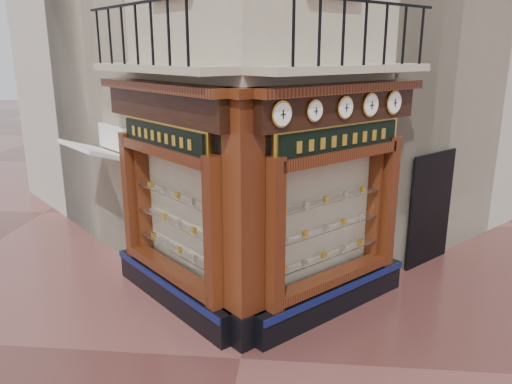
# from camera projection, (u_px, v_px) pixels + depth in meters

# --- Properties ---
(ground) EXTENTS (80.00, 80.00, 0.00)m
(ground) POSITION_uv_depth(u_px,v_px,m) (241.00, 359.00, 7.50)
(ground) COLOR #532A26
(ground) RESTS_ON ground
(neighbour_left) EXTENTS (11.31, 11.31, 11.00)m
(neighbour_left) POSITION_uv_depth(u_px,v_px,m) (192.00, 15.00, 14.52)
(neighbour_left) COLOR beige
(neighbour_left) RESTS_ON ground
(neighbour_right) EXTENTS (11.31, 11.31, 11.00)m
(neighbour_right) POSITION_uv_depth(u_px,v_px,m) (364.00, 14.00, 14.06)
(neighbour_right) COLOR beige
(neighbour_right) RESTS_ON ground
(shopfront_left) EXTENTS (2.86, 2.86, 3.98)m
(shopfront_left) POSITION_uv_depth(u_px,v_px,m) (170.00, 201.00, 8.60)
(shopfront_left) COLOR black
(shopfront_left) RESTS_ON ground
(shopfront_right) EXTENTS (2.86, 2.86, 3.98)m
(shopfront_right) POSITION_uv_depth(u_px,v_px,m) (335.00, 205.00, 8.34)
(shopfront_right) COLOR black
(shopfront_right) RESTS_ON ground
(corner_pilaster) EXTENTS (0.85, 0.85, 3.98)m
(corner_pilaster) POSITION_uv_depth(u_px,v_px,m) (244.00, 225.00, 7.45)
(corner_pilaster) COLOR black
(corner_pilaster) RESTS_ON ground
(balcony) EXTENTS (5.94, 2.97, 1.03)m
(balcony) POSITION_uv_depth(u_px,v_px,m) (250.00, 67.00, 7.79)
(balcony) COLOR #C4B399
(balcony) RESTS_ON ground
(clock_a) EXTENTS (0.30, 0.30, 0.38)m
(clock_a) POSITION_uv_depth(u_px,v_px,m) (281.00, 114.00, 6.90)
(clock_a) COLOR #B38F3B
(clock_a) RESTS_ON ground
(clock_b) EXTENTS (0.27, 0.27, 0.33)m
(clock_b) POSITION_uv_depth(u_px,v_px,m) (314.00, 111.00, 7.30)
(clock_b) COLOR #B38F3B
(clock_b) RESTS_ON ground
(clock_c) EXTENTS (0.29, 0.29, 0.36)m
(clock_c) POSITION_uv_depth(u_px,v_px,m) (345.00, 108.00, 7.71)
(clock_c) COLOR #B38F3B
(clock_c) RESTS_ON ground
(clock_d) EXTENTS (0.31, 0.31, 0.39)m
(clock_d) POSITION_uv_depth(u_px,v_px,m) (370.00, 105.00, 8.09)
(clock_d) COLOR #B38F3B
(clock_d) RESTS_ON ground
(clock_e) EXTENTS (0.32, 0.32, 0.41)m
(clock_e) POSITION_uv_depth(u_px,v_px,m) (394.00, 103.00, 8.48)
(clock_e) COLOR #B38F3B
(clock_e) RESTS_ON ground
(awning) EXTENTS (1.92, 1.92, 0.40)m
(awning) POSITION_uv_depth(u_px,v_px,m) (107.00, 266.00, 10.76)
(awning) COLOR white
(awning) RESTS_ON ground
(signboard_left) EXTENTS (1.95, 1.95, 0.52)m
(signboard_left) POSITION_uv_depth(u_px,v_px,m) (163.00, 137.00, 8.25)
(signboard_left) COLOR gold
(signboard_left) RESTS_ON ground
(signboard_right) EXTENTS (2.10, 2.10, 0.56)m
(signboard_right) POSITION_uv_depth(u_px,v_px,m) (341.00, 139.00, 7.98)
(signboard_right) COLOR gold
(signboard_right) RESTS_ON ground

